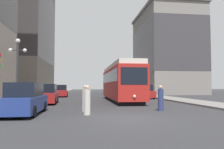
% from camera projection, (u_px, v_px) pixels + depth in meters
% --- Properties ---
extents(ground_plane, '(200.00, 200.00, 0.00)m').
position_uv_depth(ground_plane, '(130.00, 119.00, 10.95)').
color(ground_plane, '#303033').
extents(sidewalk_left, '(3.14, 120.00, 0.15)m').
position_uv_depth(sidewalk_left, '(55.00, 93.00, 49.49)').
color(sidewalk_left, gray).
rests_on(sidewalk_left, ground).
extents(sidewalk_right, '(3.14, 120.00, 0.15)m').
position_uv_depth(sidewalk_right, '(130.00, 93.00, 51.66)').
color(sidewalk_right, gray).
rests_on(sidewalk_right, ground).
extents(streetcar, '(2.65, 13.49, 3.89)m').
position_uv_depth(streetcar, '(120.00, 82.00, 24.34)').
color(streetcar, black).
rests_on(streetcar, ground).
extents(transit_bus, '(2.70, 11.78, 3.45)m').
position_uv_depth(transit_bus, '(122.00, 84.00, 43.39)').
color(transit_bus, black).
rests_on(transit_bus, ground).
extents(parked_car_left_near, '(1.92, 4.85, 1.82)m').
position_uv_depth(parked_car_left_near, '(25.00, 100.00, 12.74)').
color(parked_car_left_near, black).
rests_on(parked_car_left_near, ground).
extents(parked_car_left_mid, '(2.08, 4.84, 1.82)m').
position_uv_depth(parked_car_left_mid, '(61.00, 91.00, 33.67)').
color(parked_car_left_mid, black).
rests_on(parked_car_left_mid, ground).
extents(parked_car_right_far, '(1.94, 4.44, 1.82)m').
position_uv_depth(parked_car_right_far, '(144.00, 92.00, 29.03)').
color(parked_car_right_far, black).
rests_on(parked_car_right_far, ground).
extents(parked_car_left_far, '(2.04, 4.66, 1.82)m').
position_uv_depth(parked_car_left_far, '(47.00, 95.00, 20.43)').
color(parked_car_left_far, black).
rests_on(parked_car_left_far, ground).
extents(pedestrian_crossing_near, '(0.38, 0.38, 1.69)m').
position_uv_depth(pedestrian_crossing_near, '(85.00, 99.00, 14.14)').
color(pedestrian_crossing_near, beige).
rests_on(pedestrian_crossing_near, ground).
extents(pedestrian_crossing_far, '(0.37, 0.37, 1.67)m').
position_uv_depth(pedestrian_crossing_far, '(161.00, 99.00, 14.62)').
color(pedestrian_crossing_far, navy).
rests_on(pedestrian_crossing_far, ground).
extents(pedestrian_on_sidewalk, '(0.38, 0.38, 1.68)m').
position_uv_depth(pedestrian_on_sidewalk, '(87.00, 101.00, 12.49)').
color(pedestrian_on_sidewalk, beige).
rests_on(pedestrian_on_sidewalk, ground).
extents(lamp_post_left_near, '(1.41, 0.36, 5.28)m').
position_uv_depth(lamp_post_left_near, '(17.00, 61.00, 17.70)').
color(lamp_post_left_near, '#333338').
rests_on(lamp_post_left_near, sidewalk_left).
extents(building_left_corner, '(12.97, 22.34, 27.44)m').
position_uv_depth(building_left_corner, '(19.00, 28.00, 47.92)').
color(building_left_corner, slate).
rests_on(building_left_corner, ground).
extents(building_right_corner, '(11.30, 17.37, 17.81)m').
position_uv_depth(building_right_corner, '(166.00, 51.00, 48.12)').
color(building_right_corner, gray).
rests_on(building_right_corner, ground).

